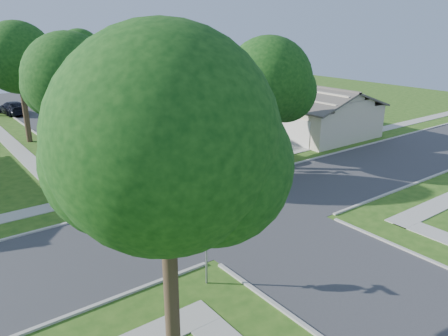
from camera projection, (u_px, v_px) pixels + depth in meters
ground at (230, 211)px, 22.77m from camera, size 100.00×100.00×0.00m
road_ns at (230, 211)px, 22.77m from camera, size 7.00×100.00×0.02m
sidewalk_ne at (125, 115)px, 45.96m from camera, size 1.20×40.00×0.04m
driveway at (255, 154)px, 32.64m from camera, size 8.80×3.60×0.05m
stop_sign_sw at (206, 235)px, 15.89m from camera, size 1.05×0.80×2.98m
stop_sign_ne at (243, 141)px, 28.36m from camera, size 1.05×0.80×2.98m
tree_e_near at (205, 78)px, 30.51m from camera, size 4.97×4.80×8.28m
tree_e_mid at (130, 58)px, 39.42m from camera, size 5.59×5.40×9.21m
tree_e_far at (80, 53)px, 49.37m from camera, size 5.17×5.00×8.72m
tree_w_near at (70, 82)px, 25.02m from camera, size 5.38×5.20×8.97m
tree_w_mid at (19, 61)px, 34.01m from camera, size 5.80×5.60×9.56m
tree_sw_corner at (167, 150)px, 11.25m from camera, size 6.21×6.00×9.55m
tree_ne_corner at (269, 85)px, 27.80m from camera, size 5.80×5.60×8.66m
house_ne_near at (295, 113)px, 39.72m from camera, size 8.42×13.60×4.23m
house_ne_far at (189, 90)px, 53.38m from camera, size 8.42×13.60×4.23m
car_driveway at (263, 152)px, 30.84m from camera, size 4.04×1.71×1.30m
car_curb_east at (102, 114)px, 43.29m from camera, size 2.22×4.46×1.46m
car_curb_west at (12, 108)px, 46.43m from camera, size 2.57×5.01×1.39m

